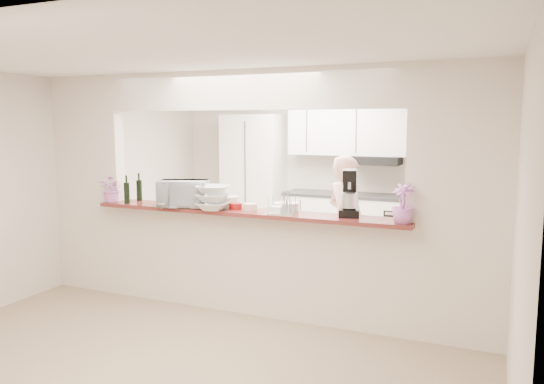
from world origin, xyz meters
The scene contains 19 objects.
floor centered at (0.00, 0.00, 0.00)m, with size 6.00×6.00×0.00m, color tan.
tile_overlay centered at (0.00, 1.55, 0.01)m, with size 5.00×2.90×0.01m, color beige.
partition centered at (0.00, 0.00, 1.48)m, with size 5.00×0.15×2.50m.
bar_counter centered at (0.00, 0.00, 0.58)m, with size 3.40×0.38×1.09m.
kitchen_cabinets centered at (-0.19, 2.72, 0.97)m, with size 3.15×0.62×2.25m.
refrigerator centered at (2.05, 2.65, 0.85)m, with size 0.75×0.70×1.70m, color #A7A7AC.
flower_left centered at (-1.60, -0.15, 1.24)m, with size 0.27×0.24×0.30m, color #C669B3.
wine_bottle_a centered at (-1.40, -0.15, 1.21)m, with size 0.06×0.06×0.31m.
wine_bottle_b centered at (-1.40, 0.07, 1.21)m, with size 0.06×0.06×0.32m.
toaster_oven centered at (-0.70, -0.10, 1.23)m, with size 0.51×0.34×0.28m, color #B0AFB4.
serving_bowls centered at (-0.30, -0.17, 1.21)m, with size 0.33×0.33×0.25m, color silver.
plate_stack_a centered at (-0.25, 0.03, 1.15)m, with size 0.26×0.26×0.12m.
plate_stack_b centered at (0.42, 0.03, 1.14)m, with size 0.26×0.26×0.09m.
red_bowl centered at (-0.11, -0.03, 1.12)m, with size 0.13×0.13×0.06m, color maroon.
tan_bowl centered at (0.05, -0.03, 1.12)m, with size 0.15×0.15×0.07m, color beige.
utensil_caddy centered at (0.45, -0.15, 1.19)m, with size 0.26×0.16×0.24m.
stand_mixer centered at (1.06, 0.06, 1.29)m, with size 0.26×0.34×0.45m.
flower_right centered at (1.60, -0.15, 1.27)m, with size 0.20×0.20×0.35m, color #BD6FCF.
person centered at (0.77, 1.01, 0.80)m, with size 0.58×0.38×1.60m, color #D89A8C.
Camera 1 is at (2.37, -4.83, 1.97)m, focal length 35.00 mm.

